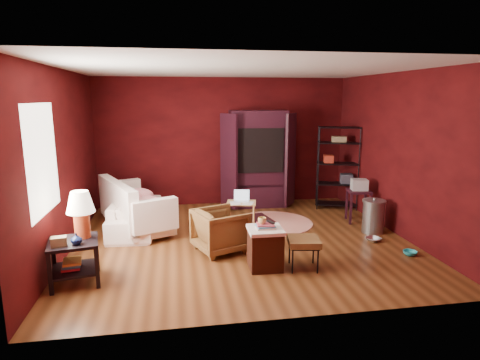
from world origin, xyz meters
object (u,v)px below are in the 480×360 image
(hamper, at_px, (265,247))
(laptop_desk, at_px, (241,204))
(tv_armoire, at_px, (258,157))
(sofa, at_px, (136,208))
(side_table, at_px, (77,228))
(armchair, at_px, (220,228))
(wire_shelving, at_px, (338,164))

(hamper, height_order, laptop_desk, hamper)
(tv_armoire, bearing_deg, sofa, -152.75)
(hamper, xyz_separation_m, tv_armoire, (0.58, 3.32, 0.79))
(sofa, relative_size, side_table, 1.62)
(side_table, bearing_deg, laptop_desk, 37.83)
(sofa, xyz_separation_m, armchair, (1.41, -1.37, -0.01))
(sofa, xyz_separation_m, side_table, (-0.53, -2.09, 0.34))
(armchair, relative_size, tv_armoire, 0.35)
(side_table, xyz_separation_m, hamper, (2.48, -0.02, -0.41))
(sofa, relative_size, hamper, 2.86)
(tv_armoire, bearing_deg, wire_shelving, -15.02)
(sofa, distance_m, hamper, 2.87)
(armchair, relative_size, wire_shelving, 0.42)
(side_table, distance_m, laptop_desk, 3.14)
(armchair, relative_size, side_table, 0.62)
(side_table, xyz_separation_m, laptop_desk, (2.47, 1.92, -0.30))
(hamper, bearing_deg, side_table, 179.61)
(side_table, relative_size, wire_shelving, 0.67)
(side_table, distance_m, wire_shelving, 5.50)
(sofa, distance_m, laptop_desk, 1.95)
(armchair, distance_m, tv_armoire, 2.91)
(laptop_desk, distance_m, tv_armoire, 1.65)
(hamper, height_order, wire_shelving, wire_shelving)
(side_table, height_order, tv_armoire, tv_armoire)
(armchair, bearing_deg, side_table, 89.11)
(armchair, relative_size, laptop_desk, 1.11)
(armchair, bearing_deg, hamper, -164.85)
(side_table, relative_size, laptop_desk, 1.79)
(laptop_desk, xyz_separation_m, tv_armoire, (0.60, 1.38, 0.68))
(tv_armoire, bearing_deg, laptop_desk, -111.56)
(laptop_desk, bearing_deg, side_table, -129.71)
(side_table, relative_size, hamper, 1.77)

